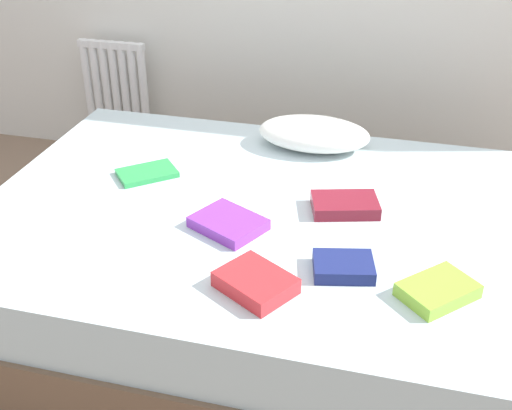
% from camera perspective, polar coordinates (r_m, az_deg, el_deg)
% --- Properties ---
extents(ground_plane, '(8.00, 8.00, 0.00)m').
position_cam_1_polar(ground_plane, '(2.64, -0.28, -9.57)').
color(ground_plane, '#7F6651').
extents(bed, '(2.00, 1.50, 0.50)m').
position_cam_1_polar(bed, '(2.49, -0.29, -5.20)').
color(bed, brown).
rests_on(bed, ground).
extents(radiator, '(0.38, 0.04, 0.57)m').
position_cam_1_polar(radiator, '(3.78, -12.22, 9.73)').
color(radiator, white).
rests_on(radiator, ground).
extents(pillow, '(0.48, 0.29, 0.13)m').
position_cam_1_polar(pillow, '(2.78, 5.13, 6.30)').
color(pillow, white).
rests_on(pillow, bed).
extents(textbook_lime, '(0.26, 0.26, 0.04)m').
position_cam_1_polar(textbook_lime, '(1.98, 15.74, -7.27)').
color(textbook_lime, '#8CC638').
rests_on(textbook_lime, bed).
extents(textbook_navy, '(0.21, 0.18, 0.04)m').
position_cam_1_polar(textbook_navy, '(2.02, 7.71, -5.41)').
color(textbook_navy, navy).
rests_on(textbook_navy, bed).
extents(textbook_green, '(0.26, 0.25, 0.02)m').
position_cam_1_polar(textbook_green, '(2.59, -9.59, 2.79)').
color(textbook_green, green).
rests_on(textbook_green, bed).
extents(textbook_maroon, '(0.27, 0.21, 0.05)m').
position_cam_1_polar(textbook_maroon, '(2.34, 7.84, -0.00)').
color(textbook_maroon, maroon).
rests_on(textbook_maroon, bed).
extents(textbook_purple, '(0.29, 0.26, 0.04)m').
position_cam_1_polar(textbook_purple, '(2.22, -2.45, -1.62)').
color(textbook_purple, purple).
rests_on(textbook_purple, bed).
extents(textbook_red, '(0.27, 0.25, 0.05)m').
position_cam_1_polar(textbook_red, '(1.93, -0.04, -6.86)').
color(textbook_red, red).
rests_on(textbook_red, bed).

